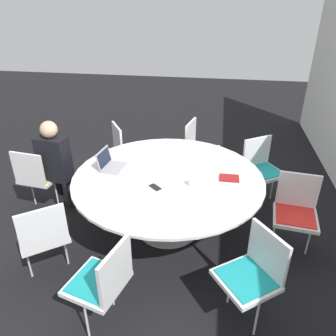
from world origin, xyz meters
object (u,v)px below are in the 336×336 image
chair_1 (43,233)px  coffee_cup (192,182)px  chair_5 (261,166)px  chair_3 (253,271)px  chair_4 (296,208)px  person_0 (55,160)px  chair_0 (37,174)px  chair_6 (198,145)px  spiral_notebook (229,178)px  laptop (110,164)px  chair_7 (127,147)px  cell_phone (155,187)px  chair_2 (103,279)px

chair_1 → coffee_cup: size_ratio=9.56×
coffee_cup → chair_5: bearing=140.2°
chair_3 → chair_4: bearing=-63.9°
chair_5 → person_0: 2.61m
chair_0 → chair_6: 2.26m
spiral_notebook → coffee_cup: (0.21, -0.39, 0.04)m
chair_5 → laptop: bearing=-11.7°
chair_0 → chair_3: (1.21, 2.54, 0.00)m
chair_0 → chair_3: 2.81m
chair_5 → chair_3: bearing=49.0°
coffee_cup → chair_7: bearing=-140.3°
chair_6 → chair_5: bearing=71.2°
chair_4 → chair_7: bearing=-22.5°
chair_3 → coffee_cup: chair_3 is taller
chair_1 → chair_6: 2.59m
chair_1 → chair_7: 2.04m
chair_5 → spiral_notebook: 0.92m
chair_5 → coffee_cup: chair_5 is taller
chair_7 → spiral_notebook: (1.08, 1.46, 0.22)m
chair_0 → cell_phone: (0.40, 1.58, 0.21)m
chair_7 → person_0: bearing=-66.5°
chair_1 → chair_4: (-0.80, 2.41, 0.00)m
chair_3 → chair_4: (-0.97, 0.50, 0.00)m
coffee_cup → cell_phone: bearing=-75.7°
chair_4 → person_0: bearing=0.9°
chair_4 → person_0: size_ratio=0.71×
chair_0 → chair_7: bearing=55.5°
chair_7 → laptop: size_ratio=2.65×
chair_2 → chair_1: bearing=74.5°
person_0 → coffee_cup: 1.74m
chair_2 → spiral_notebook: bearing=-19.4°
chair_3 → spiral_notebook: bearing=-25.9°
chair_5 → chair_7: 1.92m
coffee_cup → person_0: bearing=-102.0°
chair_2 → spiral_notebook: (-1.39, 0.97, 0.22)m
person_0 → chair_4: bearing=1.2°
spiral_notebook → cell_phone: size_ratio=1.40×
chair_3 → cell_phone: chair_3 is taller
chair_1 → chair_0: bearing=83.1°
person_0 → coffee_cup: (0.36, 1.70, 0.06)m
chair_3 → laptop: bearing=17.2°
chair_1 → coffee_cup: bearing=-8.9°
chair_0 → chair_4: (0.24, 3.04, 0.00)m
chair_0 → chair_3: same height
chair_7 → coffee_cup: chair_7 is taller
chair_2 → chair_6: same height
chair_2 → coffee_cup: size_ratio=9.56×
cell_phone → chair_6: bearing=168.3°
chair_0 → chair_6: bearing=39.6°
chair_7 → spiral_notebook: 1.83m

